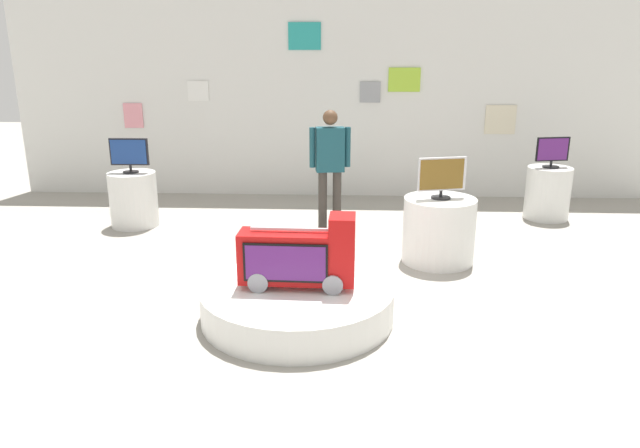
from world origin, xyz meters
TOP-DOWN VIEW (x-y plane):
  - ground_plane at (0.00, 0.00)m, footprint 30.00×30.00m
  - back_wall_display at (0.00, 4.77)m, footprint 10.78×0.13m
  - main_display_pedestal at (-0.22, -0.12)m, footprint 1.79×1.79m
  - novelty_firetruck_tv at (-0.20, -0.12)m, footprint 1.06×0.39m
  - display_pedestal_left_rear at (1.31, 1.48)m, footprint 0.84×0.84m
  - tv_on_left_rear at (1.30, 1.47)m, footprint 0.56×0.22m
  - display_pedestal_center_rear at (3.20, 3.42)m, footprint 0.64×0.64m
  - tv_on_center_rear at (3.20, 3.42)m, footprint 0.49×0.24m
  - display_pedestal_right_rear at (-2.80, 2.77)m, footprint 0.66×0.66m
  - tv_on_right_rear at (-2.80, 2.77)m, footprint 0.54×0.22m
  - shopper_browsing_near_truck at (-0.01, 2.72)m, footprint 0.55×0.25m

SIDE VIEW (x-z plane):
  - ground_plane at x=0.00m, z-range 0.00..0.00m
  - main_display_pedestal at x=-0.22m, z-range 0.00..0.31m
  - display_pedestal_left_rear at x=1.31m, z-range 0.00..0.77m
  - display_pedestal_center_rear at x=3.20m, z-range 0.00..0.77m
  - display_pedestal_right_rear at x=-2.80m, z-range 0.00..0.77m
  - novelty_firetruck_tv at x=-0.20m, z-range 0.25..0.94m
  - shopper_browsing_near_truck at x=-0.01m, z-range 0.14..1.79m
  - tv_on_center_rear at x=3.20m, z-range 0.78..1.23m
  - tv_on_left_rear at x=1.30m, z-range 0.79..1.27m
  - tv_on_right_rear at x=-2.80m, z-range 0.80..1.28m
  - back_wall_display at x=0.00m, z-range 0.00..3.25m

